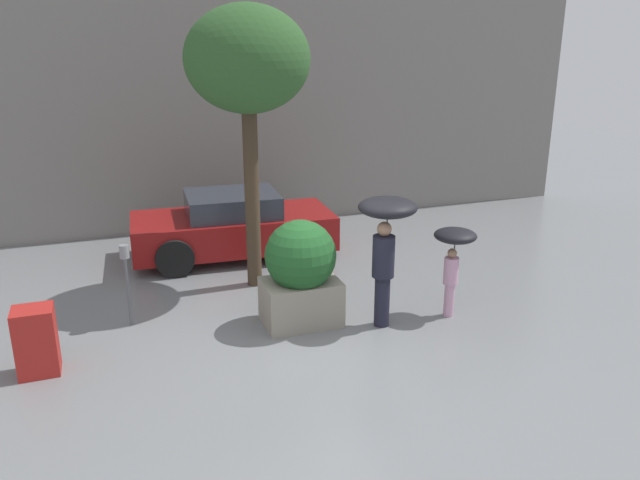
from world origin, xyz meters
name	(u,v)px	position (x,y,z in m)	size (l,w,h in m)	color
ground_plane	(308,350)	(0.00, 0.00, 0.00)	(40.00, 40.00, 0.00)	slate
building_facade	(213,93)	(0.00, 6.50, 3.00)	(18.00, 0.30, 6.00)	gray
planter_box	(301,272)	(0.18, 0.87, 0.84)	(1.14, 1.07, 1.63)	gray
person_adult	(386,230)	(1.36, 0.47, 1.47)	(0.87, 0.87, 1.95)	#1E1E2D
person_child	(454,249)	(2.49, 0.41, 1.08)	(0.65, 0.65, 1.39)	#D199B7
parked_car_near	(233,226)	(-0.13, 4.30, 0.61)	(3.97, 2.12, 1.28)	maroon
street_tree	(247,63)	(-0.11, 2.66, 3.77)	(2.01, 2.01, 4.68)	#423323
parking_meter	(126,268)	(-2.27, 1.67, 0.92)	(0.14, 0.14, 1.28)	#595B60
newspaper_box	(36,341)	(-3.47, 0.59, 0.45)	(0.50, 0.44, 0.90)	#B2231E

